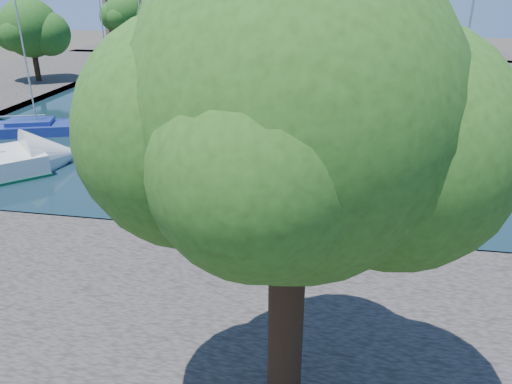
{
  "coord_description": "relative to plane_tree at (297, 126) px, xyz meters",
  "views": [
    {
      "loc": [
        8.43,
        -18.07,
        10.27
      ],
      "look_at": [
        5.22,
        0.06,
        2.25
      ],
      "focal_mm": 35.0,
      "sensor_mm": 36.0,
      "label": 1
    }
  ],
  "objects": [
    {
      "name": "far_tree_mid_east",
      "position": [
        -5.52,
        59.5,
        -2.54
      ],
      "size": [
        7.02,
        5.4,
        7.52
      ],
      "color": "#332114",
      "rests_on": "far_quay"
    },
    {
      "name": "far_tree_east",
      "position": [
        2.49,
        59.5,
        -2.43
      ],
      "size": [
        7.54,
        5.8,
        7.84
      ],
      "color": "#332114",
      "rests_on": "far_quay"
    },
    {
      "name": "sailboat_left_c",
      "position": [
        -22.36,
        37.59,
        -7.06
      ],
      "size": [
        5.95,
        3.26,
        10.12
      ],
      "color": "silver",
      "rests_on": "water_basin"
    },
    {
      "name": "plane_tree",
      "position": [
        0.0,
        0.0,
        0.0
      ],
      "size": [
        8.32,
        6.4,
        10.62
      ],
      "color": "#332114",
      "rests_on": "near_quay"
    },
    {
      "name": "sailboat_right_a",
      "position": [
        7.34,
        21.13,
        -7.0
      ],
      "size": [
        7.32,
        3.08,
        11.3
      ],
      "color": "silver",
      "rests_on": "water_basin"
    },
    {
      "name": "giraffe_statue",
      "position": [
        -4.14,
        7.43,
        -4.7
      ],
      "size": [
        3.48,
        1.26,
        5.02
      ],
      "color": "#3B2E1D",
      "rests_on": "near_quay"
    },
    {
      "name": "townhouse_east_end",
      "position": [
        7.38,
        64.99,
        -0.56
      ],
      "size": [
        5.44,
        9.18,
        14.43
      ],
      "color": "brown",
      "rests_on": "far_quay"
    },
    {
      "name": "ground",
      "position": [
        -7.62,
        9.01,
        -7.67
      ],
      "size": [
        160.0,
        160.0,
        0.0
      ],
      "primitive_type": "plane",
      "color": "#38332B",
      "rests_on": "ground"
    },
    {
      "name": "sailboat_left_b",
      "position": [
        -20.11,
        21.51,
        -7.06
      ],
      "size": [
        7.2,
        4.43,
        10.28
      ],
      "color": "navy",
      "rests_on": "water_basin"
    },
    {
      "name": "water_basin",
      "position": [
        -7.62,
        33.01,
        -7.63
      ],
      "size": [
        38.0,
        50.0,
        0.08
      ],
      "primitive_type": "cube",
      "color": "black",
      "rests_on": "ground"
    },
    {
      "name": "sailboat_right_b",
      "position": [
        4.53,
        25.43,
        -7.06
      ],
      "size": [
        7.02,
        4.85,
        10.49
      ],
      "color": "navy",
      "rests_on": "water_basin"
    },
    {
      "name": "sailboat_right_d",
      "position": [
        5.64,
        45.84,
        -7.11
      ],
      "size": [
        4.29,
        1.58,
        7.63
      ],
      "color": "beige",
      "rests_on": "water_basin"
    },
    {
      "name": "near_quay",
      "position": [
        -7.62,
        2.01,
        -7.42
      ],
      "size": [
        50.0,
        14.0,
        0.5
      ],
      "primitive_type": "cube",
      "color": "#4C4542",
      "rests_on": "ground"
    },
    {
      "name": "sailboat_left_d",
      "position": [
        -19.62,
        41.87,
        -7.1
      ],
      "size": [
        4.9,
        2.43,
        8.44
      ],
      "color": "silver",
      "rests_on": "water_basin"
    },
    {
      "name": "far_tree_far_west",
      "position": [
        -29.51,
        59.5,
        -2.49
      ],
      "size": [
        7.28,
        5.6,
        7.68
      ],
      "color": "#332114",
      "rests_on": "far_quay"
    },
    {
      "name": "sailboat_left_e",
      "position": [
        -22.62,
        47.61,
        -7.03
      ],
      "size": [
        5.54,
        3.17,
        10.67
      ],
      "color": "white",
      "rests_on": "water_basin"
    },
    {
      "name": "far_tree_west",
      "position": [
        -21.52,
        59.5,
        -2.6
      ],
      "size": [
        6.76,
        5.2,
        7.36
      ],
      "color": "#332114",
      "rests_on": "far_quay"
    },
    {
      "name": "far_tree_mid_west",
      "position": [
        -13.51,
        59.5,
        -2.38
      ],
      "size": [
        7.8,
        6.0,
        8.0
      ],
      "color": "#332114",
      "rests_on": "far_quay"
    },
    {
      "name": "far_quay",
      "position": [
        -7.62,
        65.01,
        -7.42
      ],
      "size": [
        60.0,
        16.0,
        0.5
      ],
      "primitive_type": "cube",
      "color": "#4C4542",
      "rests_on": "ground"
    },
    {
      "name": "far_tree_far_east",
      "position": [
        10.48,
        59.5,
        -2.6
      ],
      "size": [
        6.76,
        5.2,
        7.36
      ],
      "color": "#332114",
      "rests_on": "far_quay"
    },
    {
      "name": "sailboat_right_c",
      "position": [
        5.82,
        38.26,
        -6.99
      ],
      "size": [
        7.39,
        4.47,
        11.33
      ],
      "color": "white",
      "rests_on": "water_basin"
    },
    {
      "name": "side_tree_left_far",
      "position": [
        -29.51,
        37.0,
        -2.29
      ],
      "size": [
        7.28,
        5.6,
        7.88
      ],
      "color": "#332114",
      "rests_on": "left_quay"
    }
  ]
}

